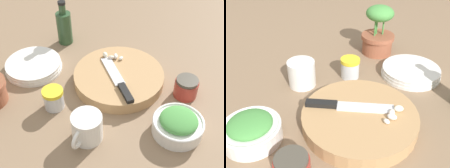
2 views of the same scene
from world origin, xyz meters
The scene contains 10 objects.
ground_plane centered at (0.00, 0.00, 0.00)m, with size 5.00×5.00×0.00m, color #7F664C.
cutting_board centered at (0.01, -0.10, 0.02)m, with size 0.30×0.30×0.04m.
chef_knife centered at (-0.02, -0.06, 0.04)m, with size 0.20×0.16×0.01m.
garlic_cloves centered at (0.07, -0.16, 0.05)m, with size 0.07×0.04×0.02m.
herb_bowl centered at (-0.24, -0.01, 0.03)m, with size 0.15×0.15×0.07m.
spice_jar centered at (0.11, 0.10, 0.03)m, with size 0.06×0.06×0.07m.
coffee_mug centered at (-0.04, 0.14, 0.04)m, with size 0.09×0.12×0.08m.
plate_stack centered at (0.29, 0.00, 0.01)m, with size 0.20×0.20×0.03m.
honey_jar centered at (-0.20, -0.17, 0.03)m, with size 0.07×0.07×0.06m.
oil_bottle centered at (0.31, -0.19, 0.07)m, with size 0.06×0.06×0.17m.
Camera 1 is at (-0.40, 0.57, 0.70)m, focal length 50.00 mm.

